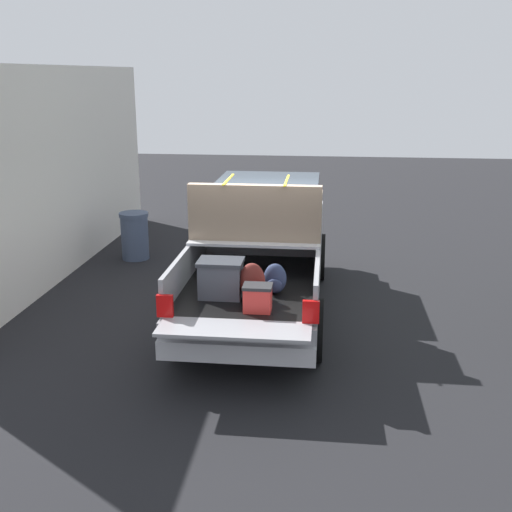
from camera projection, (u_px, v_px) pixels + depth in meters
The scene contains 4 objects.
ground_plane at pixel (260, 310), 10.25m from camera, with size 40.00×40.00×0.00m, color black.
pickup_truck at pixel (263, 246), 10.34m from camera, with size 6.05×2.06×2.23m.
building_facade at pixel (60, 171), 11.88m from camera, with size 8.93×0.36×3.88m, color silver.
trash_can at pixel (135, 236), 12.97m from camera, with size 0.60×0.60×0.98m.
Camera 1 is at (-9.53, -1.01, 3.73)m, focal length 43.91 mm.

